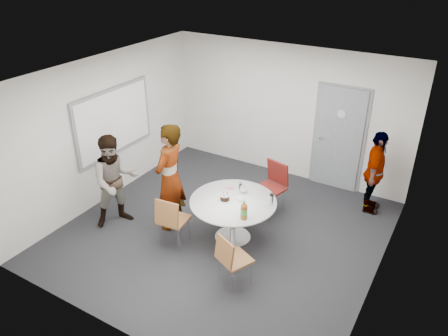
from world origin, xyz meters
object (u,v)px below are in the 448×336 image
Objects in this scene: whiteboard at (114,121)px; person_right at (375,173)px; door at (339,139)px; person_left at (115,181)px; table at (234,206)px; person_main at (170,178)px; chair_near_right at (231,257)px; chair_near_left at (171,218)px; chair_far at (273,182)px.

whiteboard is 4.79m from person_right.
door is 4.23m from person_left.
table is (-0.86, -2.56, -0.40)m from door.
table is 0.74× the size of person_main.
whiteboard is (-3.56, -2.28, 0.42)m from door.
person_main reaches higher than chair_near_right.
whiteboard is at bearing 147.86° from chair_near_left.
person_main reaches higher than table.
chair_near_left is at bearing -61.38° from person_left.
person_main is at bearing 178.51° from chair_near_right.
person_left is (-2.46, 0.39, 0.31)m from chair_near_right.
chair_near_left is 0.58× the size of person_right.
door is 3.38m from person_main.
table is 1.10m from chair_far.
chair_far is at bearing 55.92° from chair_near_left.
person_main is at bearing -16.48° from whiteboard.
table reaches higher than chair_near_right.
chair_near_left is at bearing -169.05° from chair_near_right.
chair_near_left is 0.48× the size of person_main.
table is at bearing 94.27° from person_main.
door is 1.29× the size of person_left.
door is at bearing 32.66° from whiteboard.
person_left is at bearing -70.82° from person_main.
table is 1.43× the size of chair_far.
door is at bearing -9.11° from person_left.
door is at bearing -99.93° from chair_far.
person_left reaches higher than chair_far.
person_right reaches higher than chair_near_right.
chair_far is at bearing -19.27° from person_left.
person_main is at bearing 59.35° from chair_far.
door is at bearing 51.37° from person_right.
whiteboard is 2.35m from chair_near_left.
chair_near_left is at bearing -137.96° from table.
person_left is (-2.82, -3.15, -0.20)m from door.
door is 1.13× the size of person_main.
person_main reaches higher than person_left.
person_left is at bearing 52.66° from chair_far.
person_main is (-1.11, -0.20, 0.31)m from table.
chair_near_right is 0.45× the size of person_main.
chair_near_left is (1.95, -0.96, -0.90)m from whiteboard.
person_right is (2.46, 2.70, 0.23)m from chair_near_left.
whiteboard is at bearing 73.22° from person_left.
whiteboard is at bearing -112.33° from person_main.
table is 1.02m from chair_near_left.
chair_near_left is at bearing -116.48° from door.
chair_near_right is 0.54× the size of person_right.
person_left is (-1.96, -0.60, 0.19)m from table.
person_left reaches higher than chair_near_left.
person_left is (-0.85, -0.40, -0.12)m from person_main.
whiteboard reaches higher than table.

